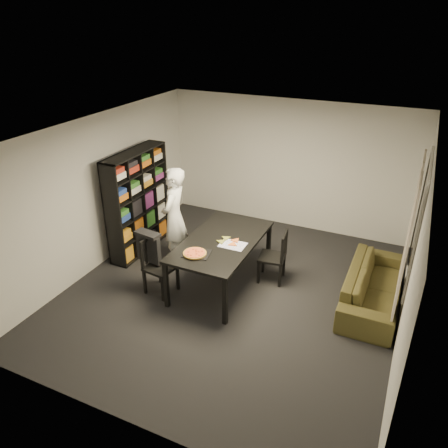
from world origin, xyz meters
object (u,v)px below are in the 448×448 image
at_px(chair_right, 277,254).
at_px(baking_tray, 197,253).
at_px(person, 174,217).
at_px(dining_table, 221,244).
at_px(pepperoni_pizza, 195,253).
at_px(sofa, 374,286).
at_px(chair_left, 156,261).
at_px(bookshelf, 138,202).

bearing_deg(chair_right, baking_tray, -50.58).
bearing_deg(baking_tray, person, 136.76).
bearing_deg(dining_table, baking_tray, -105.86).
relative_size(person, pepperoni_pizza, 5.07).
height_order(person, pepperoni_pizza, person).
height_order(person, sofa, person).
relative_size(chair_left, pepperoni_pizza, 2.67).
xyz_separation_m(bookshelf, sofa, (4.22, 0.06, -0.66)).
bearing_deg(baking_tray, chair_left, -175.20).
height_order(baking_tray, sofa, baking_tray).
bearing_deg(chair_right, sofa, 83.92).
height_order(dining_table, person, person).
bearing_deg(dining_table, chair_right, 30.43).
xyz_separation_m(pepperoni_pizza, sofa, (2.51, 1.08, -0.54)).
relative_size(chair_right, person, 0.50).
xyz_separation_m(person, sofa, (3.37, 0.22, -0.60)).
bearing_deg(dining_table, chair_left, -145.06).
distance_m(bookshelf, chair_right, 2.71).
bearing_deg(bookshelf, chair_left, -45.79).
relative_size(chair_right, baking_tray, 2.24).
distance_m(bookshelf, person, 0.87).
relative_size(dining_table, chair_right, 2.17).
distance_m(person, baking_tray, 1.20).
bearing_deg(sofa, pepperoni_pizza, 113.32).
height_order(chair_right, person, person).
height_order(bookshelf, chair_right, bookshelf).
bearing_deg(baking_tray, chair_right, 46.79).
distance_m(chair_left, sofa, 3.40).
xyz_separation_m(bookshelf, pepperoni_pizza, (1.71, -1.03, -0.11)).
bearing_deg(pepperoni_pizza, chair_right, 47.49).
xyz_separation_m(chair_left, baking_tray, (0.71, 0.06, 0.28)).
bearing_deg(pepperoni_pizza, bookshelf, 149.12).
bearing_deg(chair_left, bookshelf, 52.51).
relative_size(bookshelf, chair_right, 2.12).
distance_m(pepperoni_pizza, sofa, 2.79).
distance_m(dining_table, person, 1.07).
bearing_deg(bookshelf, baking_tray, -29.77).
bearing_deg(baking_tray, pepperoni_pizza, -107.37).
xyz_separation_m(baking_tray, pepperoni_pizza, (-0.01, -0.04, 0.02)).
bearing_deg(chair_right, chair_left, -64.53).
relative_size(dining_table, person, 1.10).
xyz_separation_m(chair_right, person, (-1.82, -0.19, 0.38)).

